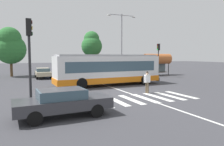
% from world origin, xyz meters
% --- Properties ---
extents(ground_plane, '(160.00, 160.00, 0.00)m').
position_xyz_m(ground_plane, '(0.00, 0.00, 0.00)').
color(ground_plane, '#3D3D42').
extents(city_transit_bus, '(10.84, 3.06, 3.06)m').
position_xyz_m(city_transit_bus, '(0.01, 4.81, 1.59)').
color(city_transit_bus, black).
rests_on(city_transit_bus, ground_plane).
extents(pedestrian_crossing_street, '(0.58, 0.36, 1.72)m').
position_xyz_m(pedestrian_crossing_street, '(1.08, -0.52, 0.97)').
color(pedestrian_crossing_street, brown).
rests_on(pedestrian_crossing_street, ground_plane).
extents(foreground_sedan, '(4.59, 2.05, 1.35)m').
position_xyz_m(foreground_sedan, '(-6.19, -4.33, 0.77)').
color(foreground_sedan, black).
rests_on(foreground_sedan, ground_plane).
extents(parked_car_champagne, '(1.90, 4.51, 1.35)m').
position_xyz_m(parked_car_champagne, '(-5.32, 14.56, 0.77)').
color(parked_car_champagne, black).
rests_on(parked_car_champagne, ground_plane).
extents(parked_car_blue, '(2.17, 4.63, 1.35)m').
position_xyz_m(parked_car_blue, '(-2.84, 14.16, 0.77)').
color(parked_car_blue, black).
rests_on(parked_car_blue, ground_plane).
extents(parked_car_black, '(2.17, 4.63, 1.35)m').
position_xyz_m(parked_car_black, '(0.08, 14.10, 0.77)').
color(parked_car_black, black).
rests_on(parked_car_black, ground_plane).
extents(parked_car_charcoal, '(2.01, 4.57, 1.35)m').
position_xyz_m(parked_car_charcoal, '(2.65, 13.91, 0.77)').
color(parked_car_charcoal, black).
rests_on(parked_car_charcoal, ground_plane).
extents(parked_car_red, '(2.11, 4.61, 1.35)m').
position_xyz_m(parked_car_red, '(5.51, 14.21, 0.77)').
color(parked_car_red, black).
rests_on(parked_car_red, ground_plane).
extents(traffic_light_near_corner, '(0.33, 0.32, 4.90)m').
position_xyz_m(traffic_light_near_corner, '(-7.52, -2.18, 3.28)').
color(traffic_light_near_corner, '#28282B').
rests_on(traffic_light_near_corner, ground_plane).
extents(traffic_light_far_corner, '(0.33, 0.32, 4.60)m').
position_xyz_m(traffic_light_far_corner, '(9.42, 9.48, 3.09)').
color(traffic_light_far_corner, '#28282B').
rests_on(traffic_light_far_corner, ground_plane).
extents(bus_stop_shelter, '(4.43, 1.54, 3.25)m').
position_xyz_m(bus_stop_shelter, '(11.04, 11.97, 2.42)').
color(bus_stop_shelter, '#28282B').
rests_on(bus_stop_shelter, ground_plane).
extents(twin_arm_street_lamp, '(4.50, 0.32, 8.81)m').
position_xyz_m(twin_arm_street_lamp, '(5.28, 12.53, 5.43)').
color(twin_arm_street_lamp, '#939399').
rests_on(twin_arm_street_lamp, ground_plane).
extents(background_tree_left, '(4.19, 4.19, 6.94)m').
position_xyz_m(background_tree_left, '(-9.21, 18.44, 4.32)').
color(background_tree_left, brown).
rests_on(background_tree_left, ground_plane).
extents(background_tree_right, '(3.48, 3.48, 7.10)m').
position_xyz_m(background_tree_right, '(3.13, 19.53, 4.91)').
color(background_tree_right, brown).
rests_on(background_tree_right, ground_plane).
extents(crosswalk_painted_stripes, '(7.94, 3.29, 0.01)m').
position_xyz_m(crosswalk_painted_stripes, '(-0.71, -2.14, 0.00)').
color(crosswalk_painted_stripes, silver).
rests_on(crosswalk_painted_stripes, ground_plane).
extents(lane_center_line, '(0.16, 24.00, 0.01)m').
position_xyz_m(lane_center_line, '(-0.24, 2.00, 0.00)').
color(lane_center_line, silver).
rests_on(lane_center_line, ground_plane).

